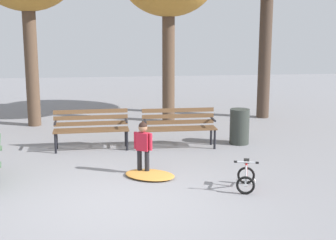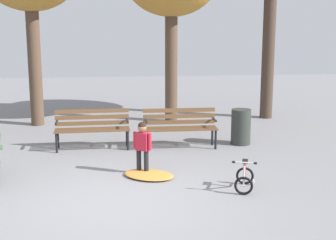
{
  "view_description": "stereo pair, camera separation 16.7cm",
  "coord_description": "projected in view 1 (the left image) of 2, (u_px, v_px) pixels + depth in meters",
  "views": [
    {
      "loc": [
        -0.1,
        -6.9,
        2.65
      ],
      "look_at": [
        1.06,
        2.04,
        0.85
      ],
      "focal_mm": 50.93,
      "sensor_mm": 36.0,
      "label": 1
    },
    {
      "loc": [
        0.06,
        -6.92,
        2.65
      ],
      "look_at": [
        1.06,
        2.04,
        0.85
      ],
      "focal_mm": 50.93,
      "sensor_mm": 36.0,
      "label": 2
    }
  ],
  "objects": [
    {
      "name": "kids_bicycle",
      "position": [
        246.0,
        177.0,
        7.81
      ],
      "size": [
        0.5,
        0.62,
        0.54
      ],
      "color": "black",
      "rests_on": "ground"
    },
    {
      "name": "leaf_pile",
      "position": [
        150.0,
        175.0,
        8.46
      ],
      "size": [
        1.13,
        1.04,
        0.07
      ],
      "primitive_type": "ellipsoid",
      "rotation": [
        0.0,
        0.0,
        2.58
      ],
      "color": "#C68438",
      "rests_on": "ground"
    },
    {
      "name": "park_bench_far_left",
      "position": [
        91.0,
        126.0,
        10.28
      ],
      "size": [
        1.61,
        0.51,
        0.85
      ],
      "color": "brown",
      "rests_on": "ground"
    },
    {
      "name": "trash_bin",
      "position": [
        239.0,
        126.0,
        10.76
      ],
      "size": [
        0.44,
        0.44,
        0.8
      ],
      "primitive_type": "cylinder",
      "color": "#2D332D",
      "rests_on": "ground"
    },
    {
      "name": "park_bench_left",
      "position": [
        179.0,
        124.0,
        10.43
      ],
      "size": [
        1.6,
        0.46,
        0.85
      ],
      "color": "brown",
      "rests_on": "ground"
    },
    {
      "name": "ground",
      "position": [
        116.0,
        202.0,
        7.24
      ],
      "size": [
        36.0,
        36.0,
        0.0
      ],
      "primitive_type": "plane",
      "color": "gray"
    },
    {
      "name": "child_standing",
      "position": [
        143.0,
        144.0,
        8.53
      ],
      "size": [
        0.32,
        0.27,
        0.96
      ],
      "color": "black",
      "rests_on": "ground"
    }
  ]
}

